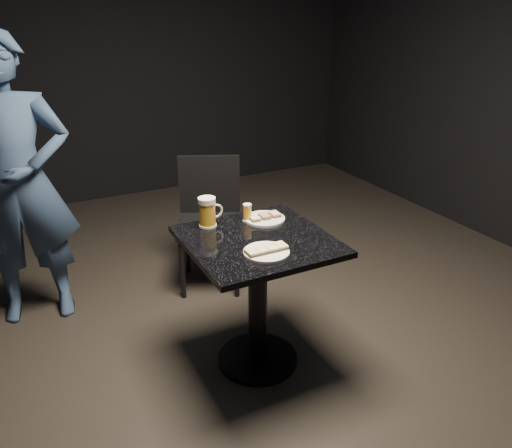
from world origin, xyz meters
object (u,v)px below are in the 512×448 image
object	(u,v)px
plate_small	(265,219)
beer_tumbler	(247,213)
chair	(210,214)
patron	(19,184)
beer_mug	(208,212)
plate_large	(266,252)
table	(258,281)

from	to	relation	value
plate_small	beer_tumbler	world-z (taller)	beer_tumbler
chair	patron	bearing A→B (deg)	174.85
beer_mug	beer_tumbler	size ratio (longest dim) A/B	1.61
plate_large	patron	distance (m)	1.57
patron	chair	bearing A→B (deg)	4.67
table	chair	world-z (taller)	chair
patron	beer_mug	world-z (taller)	patron
beer_mug	beer_tumbler	world-z (taller)	beer_mug
beer_mug	patron	bearing A→B (deg)	136.20
plate_large	beer_tumbler	xyz separation A→B (m)	(0.09, 0.38, 0.04)
beer_tumbler	plate_large	bearing A→B (deg)	-103.09
patron	chair	xyz separation A→B (m)	(1.13, -0.10, -0.36)
plate_large	table	world-z (taller)	plate_large
plate_small	chair	distance (m)	0.82
chair	beer_tumbler	bearing A→B (deg)	-95.71
patron	chair	world-z (taller)	patron
table	chair	distance (m)	0.97
plate_large	patron	world-z (taller)	patron
table	beer_mug	size ratio (longest dim) A/B	4.75
table	beer_tumbler	distance (m)	0.37
plate_large	beer_mug	size ratio (longest dim) A/B	1.37
patron	chair	size ratio (longest dim) A/B	1.96
plate_small	beer_mug	distance (m)	0.32
plate_small	beer_mug	world-z (taller)	beer_mug
plate_large	plate_small	distance (m)	0.40
beer_tumbler	patron	bearing A→B (deg)	141.27
plate_small	patron	xyz separation A→B (m)	(-1.15, 0.88, 0.11)
chair	beer_mug	bearing A→B (deg)	-111.89
table	chair	xyz separation A→B (m)	(0.12, 0.96, -0.01)
beer_mug	plate_large	bearing A→B (deg)	-73.94
table	beer_mug	distance (m)	0.44
beer_tumbler	chair	distance (m)	0.81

